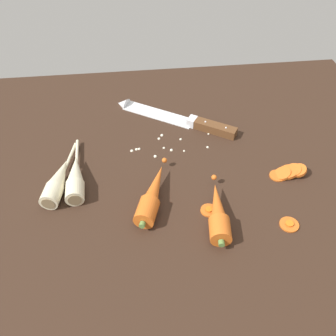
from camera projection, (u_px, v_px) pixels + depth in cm
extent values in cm
cube|color=#332116|center=(167.00, 173.00, 90.41)|extent=(120.00, 90.00, 4.00)
cube|color=silver|center=(158.00, 114.00, 103.62)|extent=(19.19, 14.54, 0.50)
cone|color=silver|center=(123.00, 104.00, 107.21)|extent=(4.67, 4.95, 3.96)
cube|color=silver|center=(192.00, 121.00, 99.84)|extent=(3.27, 3.55, 2.20)
cube|color=brown|center=(215.00, 128.00, 97.76)|extent=(10.76, 8.31, 2.20)
sphere|color=silver|center=(205.00, 122.00, 97.89)|extent=(0.50, 0.50, 0.50)
sphere|color=silver|center=(226.00, 128.00, 96.10)|extent=(0.50, 0.50, 0.50)
cylinder|color=#D6601E|center=(147.00, 211.00, 76.59)|extent=(5.79, 6.66, 4.20)
cone|color=#D6601E|center=(155.00, 188.00, 81.34)|extent=(8.14, 14.01, 3.99)
sphere|color=#D6601E|center=(164.00, 159.00, 87.79)|extent=(1.20, 1.20, 1.20)
cylinder|color=#5B7F3D|center=(142.00, 225.00, 74.20)|extent=(1.46, 1.34, 1.20)
cylinder|color=#D6601E|center=(220.00, 230.00, 73.31)|extent=(4.78, 5.47, 4.20)
cone|color=#D6601E|center=(217.00, 206.00, 77.65)|extent=(5.42, 12.40, 3.99)
sphere|color=#D6601E|center=(214.00, 177.00, 83.55)|extent=(1.20, 1.20, 1.20)
cylinder|color=#5B7F3D|center=(221.00, 243.00, 71.07)|extent=(1.31, 1.14, 1.20)
cylinder|color=beige|center=(52.00, 195.00, 79.90)|extent=(4.91, 5.45, 4.00)
cone|color=beige|center=(61.00, 173.00, 84.61)|extent=(5.49, 8.99, 3.80)
cylinder|color=beige|center=(70.00, 156.00, 90.05)|extent=(2.60, 9.01, 0.70)
cylinder|color=#7A6647|center=(48.00, 204.00, 78.21)|extent=(2.80, 0.89, 2.80)
cylinder|color=beige|center=(75.00, 192.00, 80.64)|extent=(4.17, 4.93, 4.00)
cone|color=beige|center=(76.00, 170.00, 85.39)|extent=(4.10, 8.65, 3.80)
cylinder|color=beige|center=(77.00, 153.00, 90.88)|extent=(1.03, 9.23, 0.70)
cylinder|color=#7A6647|center=(75.00, 200.00, 78.93)|extent=(2.81, 0.40, 2.80)
cylinder|color=#D6601E|center=(278.00, 175.00, 86.53)|extent=(3.67, 3.67, 0.70)
cylinder|color=#D6601E|center=(283.00, 174.00, 86.53)|extent=(3.62, 3.65, 2.12)
cylinder|color=#D6601E|center=(288.00, 172.00, 86.58)|extent=(4.04, 4.01, 1.83)
cylinder|color=#D6601E|center=(293.00, 170.00, 86.58)|extent=(3.72, 3.75, 2.15)
cylinder|color=#D6601E|center=(299.00, 170.00, 86.24)|extent=(3.56, 3.58, 2.09)
cylinder|color=#D6601E|center=(289.00, 224.00, 76.51)|extent=(3.88, 3.88, 0.70)
cylinder|color=orange|center=(290.00, 223.00, 76.32)|extent=(1.63, 1.63, 0.16)
cylinder|color=#D6601E|center=(209.00, 210.00, 79.17)|extent=(3.53, 3.53, 0.70)
cylinder|color=orange|center=(209.00, 209.00, 78.98)|extent=(1.48, 1.48, 0.16)
sphere|color=silver|center=(139.00, 148.00, 93.30)|extent=(0.70, 0.70, 0.70)
sphere|color=silver|center=(171.00, 149.00, 92.98)|extent=(0.76, 0.76, 0.76)
sphere|color=silver|center=(164.00, 147.00, 93.61)|extent=(0.61, 0.61, 0.61)
sphere|color=silver|center=(208.00, 146.00, 93.80)|extent=(0.64, 0.64, 0.64)
sphere|color=silver|center=(159.00, 138.00, 96.14)|extent=(0.72, 0.72, 0.72)
sphere|color=silver|center=(181.00, 138.00, 96.02)|extent=(0.65, 0.65, 0.65)
sphere|color=silver|center=(132.00, 150.00, 92.77)|extent=(0.78, 0.78, 0.78)
sphere|color=silver|center=(162.00, 134.00, 97.10)|extent=(0.79, 0.79, 0.79)
sphere|color=silver|center=(155.00, 155.00, 91.32)|extent=(0.80, 0.80, 0.80)
sphere|color=silver|center=(136.00, 148.00, 93.19)|extent=(0.73, 0.73, 0.73)
sphere|color=silver|center=(209.00, 133.00, 97.60)|extent=(0.51, 0.51, 0.51)
sphere|color=silver|center=(184.00, 150.00, 92.85)|extent=(0.53, 0.53, 0.53)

